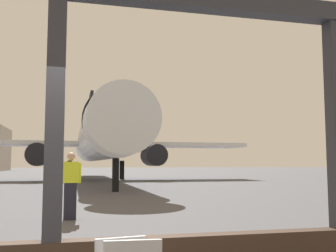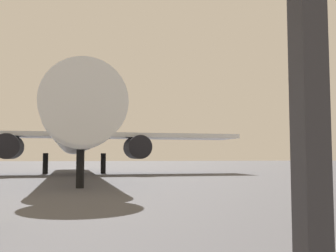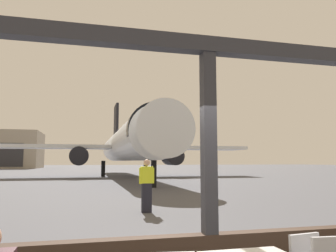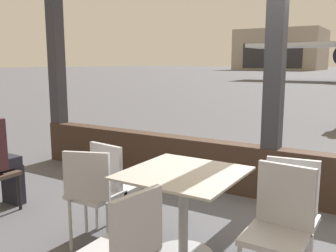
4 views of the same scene
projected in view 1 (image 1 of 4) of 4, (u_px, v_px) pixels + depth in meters
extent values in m
plane|color=#4C4C51|center=(69.00, 177.00, 42.86)|extent=(220.00, 220.00, 0.00)
cube|color=#2D2D33|center=(54.00, 143.00, 4.33)|extent=(0.20, 0.20, 3.34)
cylinder|color=silver|center=(98.00, 141.00, 35.29)|extent=(3.54, 31.76, 3.54)
cone|color=silver|center=(121.00, 120.00, 18.67)|extent=(3.36, 2.60, 3.36)
cylinder|color=black|center=(117.00, 121.00, 20.52)|extent=(3.61, 0.90, 3.61)
cube|color=silver|center=(12.00, 143.00, 34.25)|extent=(12.87, 4.20, 0.36)
cube|color=silver|center=(175.00, 145.00, 37.70)|extent=(12.87, 4.20, 0.36)
cylinder|color=black|center=(38.00, 155.00, 33.36)|extent=(1.90, 3.20, 1.90)
cylinder|color=black|center=(154.00, 155.00, 35.70)|extent=(1.90, 3.20, 1.90)
cube|color=black|center=(91.00, 114.00, 49.59)|extent=(0.36, 4.40, 5.20)
cylinder|color=black|center=(116.00, 175.00, 20.54)|extent=(0.36, 0.36, 1.73)
cylinder|color=black|center=(69.00, 170.00, 36.16)|extent=(0.44, 0.44, 1.73)
cylinder|color=black|center=(122.00, 170.00, 37.29)|extent=(0.44, 0.44, 1.73)
cube|color=black|center=(70.00, 201.00, 10.28)|extent=(0.32, 0.20, 0.95)
cube|color=yellow|center=(71.00, 172.00, 10.35)|extent=(0.40, 0.22, 0.55)
sphere|color=tan|center=(71.00, 157.00, 10.39)|extent=(0.22, 0.22, 0.22)
cylinder|color=yellow|center=(62.00, 173.00, 10.21)|extent=(0.09, 0.09, 0.52)
cylinder|color=yellow|center=(79.00, 173.00, 10.48)|extent=(0.09, 0.09, 0.52)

